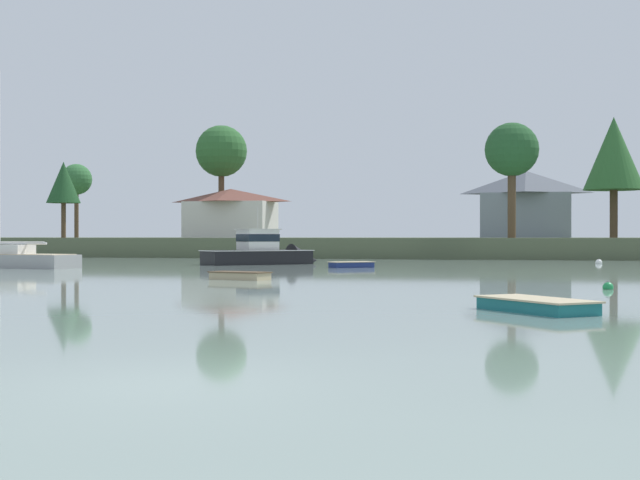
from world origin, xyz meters
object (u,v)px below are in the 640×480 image
Objects in this scene: cruiser_black at (268,257)px; dinghy_navy at (351,265)px; mooring_buoy_green at (608,287)px; dinghy_sand at (240,277)px; mooring_buoy_white at (599,263)px; dinghy_teal at (536,307)px; sailboat_grey at (8,263)px.

cruiser_black is 2.75× the size of dinghy_navy.
mooring_buoy_green is (14.53, -21.62, -0.06)m from dinghy_navy.
dinghy_sand is 5.69× the size of mooring_buoy_white.
mooring_buoy_white reaches higher than dinghy_sand.
dinghy_sand is at bearing 131.29° from dinghy_teal.
dinghy_sand is at bearing 165.84° from mooring_buoy_green.
mooring_buoy_white is at bearing 37.75° from dinghy_navy.
cruiser_black reaches higher than dinghy_sand.
mooring_buoy_white is (16.02, 12.40, -0.05)m from dinghy_navy.
dinghy_sand is 0.37× the size of cruiser_black.
mooring_buoy_green is (2.55, 11.41, -0.06)m from dinghy_teal.
dinghy_navy is at bearing 84.71° from dinghy_sand.
mooring_buoy_green is at bearing -24.12° from sailboat_grey.
dinghy_sand is 1.03× the size of dinghy_navy.
dinghy_sand is 6.75× the size of mooring_buoy_green.
dinghy_navy reaches higher than dinghy_teal.
mooring_buoy_white is (4.04, 45.43, -0.04)m from dinghy_teal.
dinghy_navy is (-11.98, 33.03, 0.01)m from dinghy_teal.
cruiser_black is 0.62× the size of sailboat_grey.
dinghy_teal is 0.44× the size of cruiser_black.
sailboat_grey is at bearing 140.53° from dinghy_teal.
dinghy_navy is 22.14m from sailboat_grey.
mooring_buoy_green is at bearing -14.16° from dinghy_sand.
dinghy_teal is 0.28× the size of sailboat_grey.
cruiser_black is at bearing 143.21° from dinghy_navy.
sailboat_grey is 41.53m from mooring_buoy_white.
cruiser_black is 34.82m from mooring_buoy_green.
mooring_buoy_white is at bearing 16.51° from cruiser_black.
mooring_buoy_white is at bearing 59.49° from dinghy_sand.
mooring_buoy_white is at bearing 25.56° from sailboat_grey.
dinghy_teal reaches higher than mooring_buoy_green.
cruiser_black is at bearing 116.62° from dinghy_teal.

